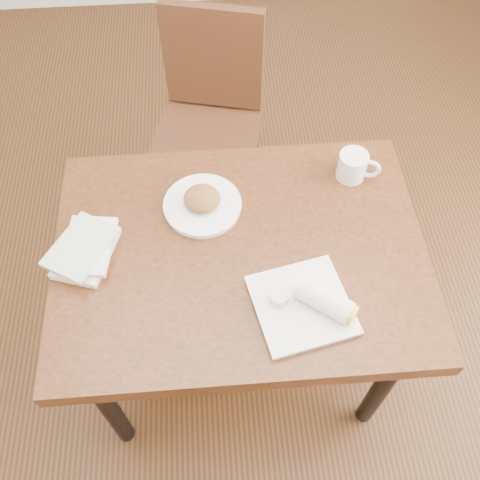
{
  "coord_description": "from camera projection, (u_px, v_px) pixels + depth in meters",
  "views": [
    {
      "loc": [
        -0.07,
        -0.86,
        2.08
      ],
      "look_at": [
        0.0,
        0.0,
        0.8
      ],
      "focal_mm": 40.0,
      "sensor_mm": 36.0,
      "label": 1
    }
  ],
  "objects": [
    {
      "name": "ground",
      "position": [
        240.0,
        348.0,
        2.22
      ],
      "size": [
        4.0,
        5.0,
        0.01
      ],
      "primitive_type": "cube",
      "color": "#472814",
      "rests_on": "ground"
    },
    {
      "name": "table",
      "position": [
        240.0,
        265.0,
        1.66
      ],
      "size": [
        1.11,
        0.82,
        0.75
      ],
      "color": "#5F2C16",
      "rests_on": "ground"
    },
    {
      "name": "chair_far",
      "position": [
        210.0,
        112.0,
        2.21
      ],
      "size": [
        0.51,
        0.51,
        0.95
      ],
      "color": "#472314",
      "rests_on": "ground"
    },
    {
      "name": "plate_scone",
      "position": [
        202.0,
        203.0,
        1.66
      ],
      "size": [
        0.24,
        0.24,
        0.08
      ],
      "color": "white",
      "rests_on": "table"
    },
    {
      "name": "coffee_mug",
      "position": [
        354.0,
        166.0,
        1.71
      ],
      "size": [
        0.14,
        0.09,
        0.09
      ],
      "color": "white",
      "rests_on": "table"
    },
    {
      "name": "plate_burrito",
      "position": [
        309.0,
        304.0,
        1.46
      ],
      "size": [
        0.3,
        0.3,
        0.09
      ],
      "color": "white",
      "rests_on": "table"
    },
    {
      "name": "book_stack",
      "position": [
        85.0,
        249.0,
        1.56
      ],
      "size": [
        0.23,
        0.25,
        0.06
      ],
      "color": "white",
      "rests_on": "table"
    }
  ]
}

